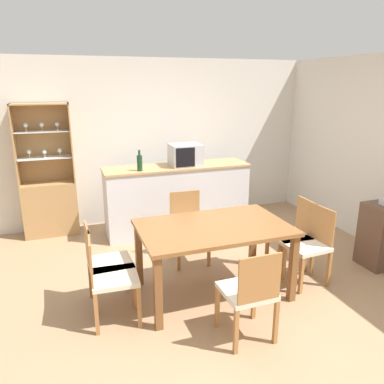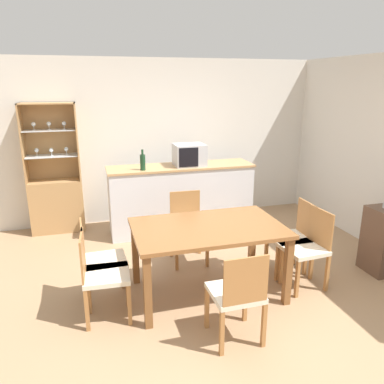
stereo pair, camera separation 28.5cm
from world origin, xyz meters
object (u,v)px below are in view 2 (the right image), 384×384
at_px(display_cabinet, 56,195).
at_px(dining_chair_side_right_far, 293,237).
at_px(dining_chair_head_near, 237,294).
at_px(dining_chair_side_left_far, 100,261).
at_px(wine_bottle, 143,162).
at_px(dining_chair_side_left_near, 102,274).
at_px(dining_chair_head_far, 188,227).
at_px(dining_table, 208,235).
at_px(dining_chair_side_right_near, 307,248).
at_px(microwave, 189,155).

distance_m(display_cabinet, dining_chair_side_right_far, 3.49).
height_order(dining_chair_head_near, dining_chair_side_left_far, same).
relative_size(display_cabinet, wine_bottle, 6.59).
distance_m(dining_chair_side_left_near, dining_chair_head_far, 1.45).
relative_size(dining_chair_head_near, wine_bottle, 3.00).
relative_size(dining_table, dining_chair_side_left_far, 1.77).
distance_m(dining_chair_head_near, dining_chair_head_far, 1.62).
bearing_deg(dining_chair_side_right_near, display_cabinet, 43.57).
height_order(dining_table, dining_chair_side_right_near, dining_chair_side_right_near).
distance_m(dining_chair_side_right_near, dining_chair_side_left_far, 2.20).
distance_m(display_cabinet, microwave, 2.09).
xyz_separation_m(dining_chair_side_right_near, dining_chair_side_right_far, (0.00, 0.29, 0.00)).
bearing_deg(display_cabinet, dining_chair_side_right_near, -42.10).
bearing_deg(dining_chair_side_right_far, dining_chair_head_far, 59.41).
distance_m(dining_table, dining_chair_side_right_near, 1.12).
relative_size(dining_chair_side_right_far, microwave, 1.97).
height_order(dining_chair_side_right_far, wine_bottle, wine_bottle).
relative_size(dining_chair_side_left_far, microwave, 1.97).
bearing_deg(dining_table, dining_chair_side_left_near, -172.56).
bearing_deg(dining_table, dining_chair_side_right_near, -7.39).
relative_size(dining_table, wine_bottle, 5.29).
height_order(display_cabinet, dining_chair_side_right_near, display_cabinet).
distance_m(dining_chair_head_near, microwave, 2.72).
height_order(dining_chair_head_near, dining_chair_side_left_near, same).
relative_size(dining_chair_side_left_near, dining_chair_head_far, 1.00).
relative_size(dining_chair_side_right_near, microwave, 1.97).
distance_m(microwave, wine_bottle, 0.72).
bearing_deg(display_cabinet, dining_chair_side_left_near, -77.61).
bearing_deg(dining_chair_side_left_near, dining_table, 100.64).
bearing_deg(dining_chair_head_near, display_cabinet, 116.76).
bearing_deg(dining_chair_head_far, dining_chair_side_right_far, 151.00).
bearing_deg(dining_chair_side_left_far, microwave, 137.87).
bearing_deg(dining_table, dining_chair_head_far, 89.87).
xyz_separation_m(dining_chair_side_right_far, dining_chair_head_near, (-1.09, -0.95, 0.00)).
distance_m(dining_table, dining_chair_head_near, 0.84).
height_order(dining_chair_side_right_near, wine_bottle, wine_bottle).
height_order(dining_chair_side_right_near, dining_chair_side_left_near, same).
bearing_deg(dining_chair_side_right_far, dining_table, 98.24).
distance_m(dining_chair_side_left_far, dining_chair_head_far, 1.28).
xyz_separation_m(dining_chair_side_right_near, dining_chair_side_left_near, (-2.19, -0.00, 0.00)).
height_order(dining_chair_head_far, microwave, microwave).
xyz_separation_m(dining_chair_side_right_near, dining_chair_side_left_far, (-2.19, 0.29, 0.00)).
bearing_deg(dining_chair_side_left_near, dining_chair_side_right_far, 100.69).
relative_size(dining_table, dining_chair_side_left_near, 1.77).
height_order(dining_chair_side_left_near, dining_chair_head_far, same).
distance_m(display_cabinet, dining_table, 2.84).
bearing_deg(dining_chair_side_right_near, dining_chair_head_far, 44.63).
relative_size(display_cabinet, dining_chair_side_left_far, 2.20).
height_order(dining_chair_side_right_near, dining_chair_head_near, same).
relative_size(dining_chair_side_right_far, dining_chair_side_left_far, 1.00).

